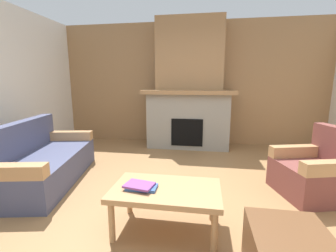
{
  "coord_description": "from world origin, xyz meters",
  "views": [
    {
      "loc": [
        0.35,
        -2.36,
        1.39
      ],
      "look_at": [
        -0.22,
        1.18,
        0.71
      ],
      "focal_mm": 24.63,
      "sensor_mm": 36.0,
      "label": 1
    }
  ],
  "objects_px": {
    "couch": "(41,162)",
    "armchair": "(316,172)",
    "coffee_table": "(166,193)",
    "fireplace": "(189,93)"
  },
  "relations": [
    {
      "from": "fireplace",
      "to": "armchair",
      "type": "distance_m",
      "value": 2.81
    },
    {
      "from": "couch",
      "to": "coffee_table",
      "type": "distance_m",
      "value": 2.08
    },
    {
      "from": "armchair",
      "to": "coffee_table",
      "type": "distance_m",
      "value": 1.98
    },
    {
      "from": "fireplace",
      "to": "coffee_table",
      "type": "bearing_deg",
      "value": -89.67
    },
    {
      "from": "couch",
      "to": "coffee_table",
      "type": "xyz_separation_m",
      "value": [
        1.91,
        -0.8,
        0.09
      ]
    },
    {
      "from": "fireplace",
      "to": "couch",
      "type": "relative_size",
      "value": 1.4
    },
    {
      "from": "armchair",
      "to": "coffee_table",
      "type": "xyz_separation_m",
      "value": [
        -1.72,
        -0.99,
        0.08
      ]
    },
    {
      "from": "coffee_table",
      "to": "fireplace",
      "type": "bearing_deg",
      "value": 90.33
    },
    {
      "from": "couch",
      "to": "armchair",
      "type": "relative_size",
      "value": 2.07
    },
    {
      "from": "couch",
      "to": "coffee_table",
      "type": "bearing_deg",
      "value": -22.67
    }
  ]
}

